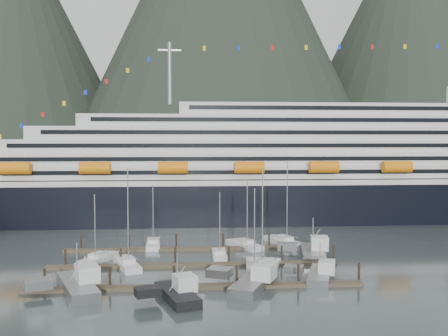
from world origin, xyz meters
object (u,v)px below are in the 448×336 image
Objects in this scene: sailboat_a at (98,259)px; trawler_e at (312,251)px; sailboat_g at (284,242)px; trawler_c at (254,280)px; sailboat_h at (254,266)px; sailboat_e at (153,244)px; cruise_ship at (320,173)px; sailboat_f at (244,245)px; sailboat_d at (264,269)px; trawler_b at (176,293)px; trawler_a at (76,285)px; trawler_d at (319,274)px; sailboat_b at (127,265)px; sailboat_c at (219,255)px.

sailboat_a is 0.99× the size of trawler_e.
sailboat_g is 1.22× the size of trawler_c.
sailboat_e is at bearing 49.26° from sailboat_h.
sailboat_f is at bearing -123.56° from cruise_ship.
trawler_b is (-13.68, -13.34, 0.42)m from sailboat_d.
trawler_b is at bearing 156.65° from sailboat_d.
trawler_a is (-26.32, -11.04, 0.51)m from sailboat_h.
sailboat_e reaches higher than trawler_d.
trawler_e is (32.32, 5.45, 0.51)m from sailboat_b.
sailboat_h is at bearing -55.78° from trawler_b.
trawler_d is at bearing -137.47° from sailboat_e.
sailboat_g is at bearing -50.80° from sailboat_c.
trawler_a reaches higher than trawler_b.
trawler_a is 1.31× the size of trawler_d.
sailboat_g is 1.28× the size of sailboat_h.
sailboat_h reaches higher than sailboat_c.
sailboat_c is 16.43m from sailboat_e.
trawler_c is (24.64, -17.13, 0.49)m from sailboat_a.
trawler_c is 10.69m from trawler_d.
trawler_b is 1.02× the size of trawler_d.
trawler_a is 14.69m from trawler_b.
trawler_d is at bearing -105.29° from trawler_a.
sailboat_a is at bearing 87.49° from sailboat_g.
cruise_ship reaches higher than trawler_d.
sailboat_b reaches higher than sailboat_d.
sailboat_f reaches higher than sailboat_e.
sailboat_c is 0.99× the size of trawler_e.
sailboat_c is 18.94m from trawler_c.
sailboat_a is at bearing 102.63° from trawler_e.
sailboat_e is 17.94m from sailboat_f.
sailboat_d is at bearing -63.46° from trawler_b.
sailboat_d is 28.60m from sailboat_e.
trawler_b is at bearing 126.93° from sailboat_g.
sailboat_f is at bearing 37.86° from trawler_d.
sailboat_d reaches higher than trawler_d.
sailboat_h is at bearing 47.24° from sailboat_d.
cruise_ship reaches higher than sailboat_b.
cruise_ship is at bearing -60.67° from sailboat_f.
sailboat_b reaches higher than sailboat_h.
sailboat_a is at bearing -137.32° from cruise_ship.
sailboat_h reaches higher than trawler_c.
sailboat_g reaches higher than trawler_c.
sailboat_b is 1.24× the size of sailboat_h.
sailboat_a is 28.91m from sailboat_d.
sailboat_a is 0.72× the size of sailboat_d.
sailboat_h is 0.95× the size of trawler_c.
trawler_a is (-21.19, -19.24, 0.53)m from sailboat_c.
sailboat_c is at bearing 120.07° from sailboat_f.
sailboat_g is at bearing -17.31° from sailboat_h.
sailboat_b reaches higher than sailboat_e.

